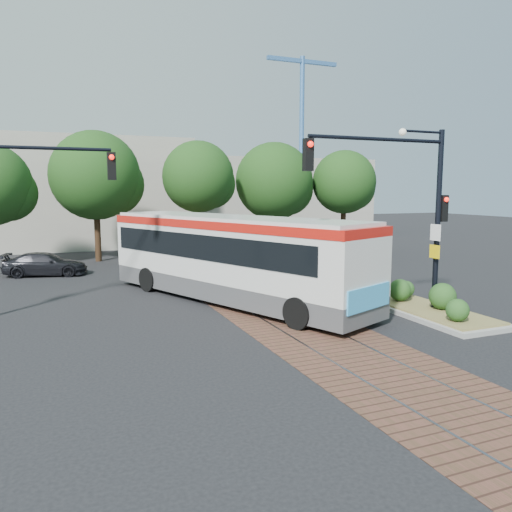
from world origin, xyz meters
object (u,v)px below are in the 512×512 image
Objects in this scene: city_bus at (230,254)px; signal_pole_main at (410,192)px; signal_pole_left at (5,201)px; traffic_island at (429,305)px; parked_car at (45,264)px.

signal_pole_main is at bearing -66.58° from city_bus.
signal_pole_left is at bearing 154.66° from city_bus.
signal_pole_main is at bearing 174.64° from traffic_island.
traffic_island is 14.50m from signal_pole_left.
parked_car is (-11.26, 13.39, -3.58)m from signal_pole_main.
signal_pole_left reaches higher than parked_car.
traffic_island is at bearing -5.36° from signal_pole_main.
city_bus is 11.16m from parked_car.
traffic_island is 18.19m from parked_car.
signal_pole_main is (4.67, -4.47, 2.35)m from city_bus.
parked_car is (-6.59, 8.92, -1.24)m from city_bus.
signal_pole_main is 1.51× the size of parked_car.
parked_car is (-12.22, 13.48, 0.25)m from traffic_island.
signal_pole_main is 1.00× the size of signal_pole_left.
city_bus is 7.39m from traffic_island.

